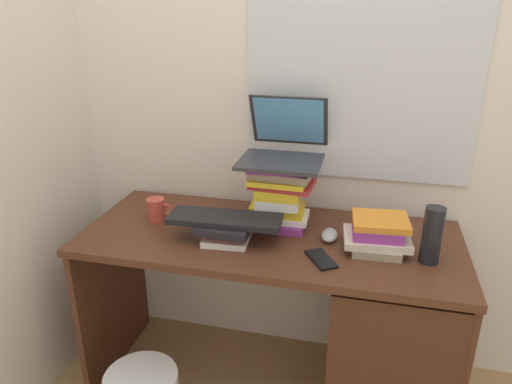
% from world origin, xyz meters
% --- Properties ---
extents(ground_plane, '(6.00, 6.00, 0.00)m').
position_xyz_m(ground_plane, '(0.00, 0.00, 0.00)').
color(ground_plane, '#9E7A4C').
extents(wall_back, '(6.00, 0.06, 2.60)m').
position_xyz_m(wall_back, '(0.00, 0.35, 1.30)').
color(wall_back, silver).
rests_on(wall_back, ground).
extents(wall_left, '(0.05, 6.00, 2.60)m').
position_xyz_m(wall_left, '(-0.95, 0.00, 1.30)').
color(wall_left, beige).
rests_on(wall_left, ground).
extents(desk, '(1.45, 0.60, 0.74)m').
position_xyz_m(desk, '(0.37, -0.02, 0.40)').
color(desk, '#4C2819').
rests_on(desk, ground).
extents(book_stack_tall, '(0.26, 0.19, 0.26)m').
position_xyz_m(book_stack_tall, '(0.02, 0.09, 0.87)').
color(book_stack_tall, '#8C338C').
rests_on(book_stack_tall, desk).
extents(book_stack_keyboard_riser, '(0.21, 0.20, 0.07)m').
position_xyz_m(book_stack_keyboard_riser, '(-0.15, -0.08, 0.78)').
color(book_stack_keyboard_riser, white).
rests_on(book_stack_keyboard_riser, desk).
extents(book_stack_side, '(0.25, 0.20, 0.12)m').
position_xyz_m(book_stack_side, '(0.40, -0.02, 0.80)').
color(book_stack_side, gray).
rests_on(book_stack_side, desk).
extents(laptop, '(0.31, 0.36, 0.23)m').
position_xyz_m(laptop, '(0.02, 0.16, 1.06)').
color(laptop, '#2D2D33').
rests_on(laptop, book_stack_tall).
extents(keyboard, '(0.43, 0.16, 0.02)m').
position_xyz_m(keyboard, '(-0.15, -0.07, 0.82)').
color(keyboard, black).
rests_on(keyboard, book_stack_keyboard_riser).
extents(computer_mouse, '(0.06, 0.10, 0.04)m').
position_xyz_m(computer_mouse, '(0.23, 0.02, 0.75)').
color(computer_mouse, '#A5A8AD').
rests_on(computer_mouse, desk).
extents(mug, '(0.11, 0.07, 0.09)m').
position_xyz_m(mug, '(-0.48, 0.02, 0.78)').
color(mug, '#B23F33').
rests_on(mug, desk).
extents(water_bottle, '(0.07, 0.07, 0.20)m').
position_xyz_m(water_bottle, '(0.58, -0.07, 0.84)').
color(water_bottle, black).
rests_on(water_bottle, desk).
extents(cell_phone, '(0.13, 0.15, 0.01)m').
position_xyz_m(cell_phone, '(0.22, -0.15, 0.74)').
color(cell_phone, black).
rests_on(cell_phone, desk).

